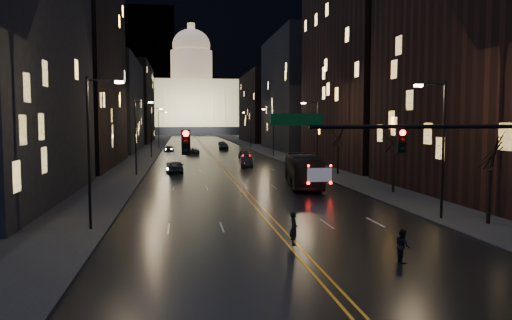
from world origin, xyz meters
name	(u,v)px	position (x,y,z in m)	size (l,w,h in m)	color
ground	(319,274)	(0.00, 0.00, 0.00)	(900.00, 900.00, 0.00)	black
road	(201,143)	(0.00, 130.00, 0.01)	(20.00, 320.00, 0.02)	black
sidewalk_left	(153,143)	(-14.00, 130.00, 0.08)	(8.00, 320.00, 0.16)	black
sidewalk_right	(247,143)	(14.00, 130.00, 0.08)	(8.00, 320.00, 0.16)	black
center_line	(201,143)	(0.00, 130.00, 0.03)	(0.62, 320.00, 0.01)	orange
building_left_mid	(71,68)	(-21.00, 54.00, 14.00)	(12.00, 30.00, 28.00)	black
building_left_far	(110,105)	(-21.00, 92.00, 10.00)	(12.00, 34.00, 20.00)	black
building_left_dist	(131,104)	(-21.00, 140.00, 12.00)	(12.00, 40.00, 24.00)	black
building_right_near	(494,57)	(21.00, 20.00, 12.00)	(12.00, 26.00, 24.00)	black
building_right_tall	(367,35)	(21.00, 50.00, 19.00)	(12.00, 30.00, 38.00)	black
building_right_mid	(299,93)	(21.00, 92.00, 13.00)	(12.00, 34.00, 26.00)	black
building_right_dist	(264,108)	(21.00, 140.00, 11.00)	(12.00, 40.00, 22.00)	black
mountain_ridge	(238,48)	(40.00, 380.00, 65.00)	(520.00, 60.00, 130.00)	black
capitol	(192,102)	(0.00, 250.00, 17.15)	(90.00, 50.00, 58.50)	black
traffic_signal	(453,152)	(5.91, 0.00, 5.10)	(17.29, 0.45, 7.00)	black
streetlamp_right_near	(441,142)	(10.81, 10.00, 5.08)	(2.13, 0.25, 9.00)	black
streetlamp_left_near	(92,145)	(-10.81, 10.00, 5.08)	(2.13, 0.25, 9.00)	black
streetlamp_right_mid	(316,133)	(10.81, 40.00, 5.08)	(2.13, 0.25, 9.00)	black
streetlamp_left_mid	(137,133)	(-10.81, 40.00, 5.08)	(2.13, 0.25, 9.00)	black
streetlamp_right_far	(272,129)	(10.81, 70.00, 5.08)	(2.13, 0.25, 9.00)	black
streetlamp_left_far	(152,129)	(-10.81, 70.00, 5.08)	(2.13, 0.25, 9.00)	black
streetlamp_right_dist	(250,127)	(10.81, 100.00, 5.08)	(2.13, 0.25, 9.00)	black
streetlamp_left_dist	(159,128)	(-10.81, 100.00, 5.08)	(2.13, 0.25, 9.00)	black
tree_right_near	(491,153)	(13.00, 8.00, 4.53)	(2.40, 2.40, 6.65)	black
tree_right_mid	(394,143)	(13.00, 22.00, 4.53)	(2.40, 2.40, 6.65)	black
tree_right_far	(338,138)	(13.00, 38.00, 4.53)	(2.40, 2.40, 6.65)	black
bus	(303,171)	(6.20, 27.97, 1.61)	(2.70, 11.53, 3.21)	black
oncoming_car_a	(176,167)	(-6.42, 42.79, 0.81)	(1.92, 4.76, 1.62)	black
oncoming_car_b	(173,167)	(-6.82, 43.60, 0.67)	(1.42, 4.06, 1.34)	black
oncoming_car_c	(192,151)	(-3.60, 79.33, 0.67)	(2.24, 4.85, 1.35)	black
oncoming_car_d	(169,149)	(-8.39, 88.48, 0.66)	(1.86, 4.57, 1.33)	black
receding_car_a	(247,162)	(3.34, 49.38, 0.76)	(1.62, 4.64, 1.53)	black
receding_car_b	(245,155)	(5.14, 65.39, 0.78)	(1.83, 4.56, 1.55)	black
receding_car_c	(224,146)	(3.94, 94.55, 0.78)	(2.20, 5.40, 1.57)	black
receding_car_d	(222,143)	(5.30, 115.39, 0.61)	(2.02, 4.38, 1.22)	black
pedestrian_a	(294,229)	(0.04, 5.00, 0.88)	(0.64, 0.42, 1.76)	black
pedestrian_b	(403,246)	(4.24, 1.18, 0.77)	(0.75, 0.41, 1.54)	black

